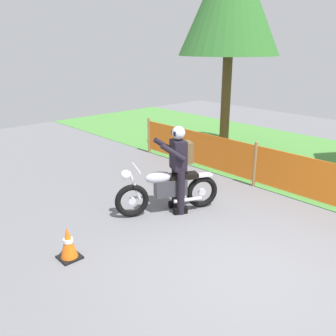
# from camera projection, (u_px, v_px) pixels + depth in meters

# --- Properties ---
(ground) EXTENTS (24.00, 24.00, 0.02)m
(ground) POSITION_uv_depth(u_px,v_px,m) (246.00, 270.00, 5.31)
(ground) COLOR slate
(motorcycle_lead) EXTENTS (1.02, 1.93, 0.98)m
(motorcycle_lead) POSITION_uv_depth(u_px,v_px,m) (167.00, 189.00, 7.00)
(motorcycle_lead) COLOR black
(motorcycle_lead) RESTS_ON ground
(rider_lead) EXTENTS (0.69, 0.78, 1.69)m
(rider_lead) POSITION_uv_depth(u_px,v_px,m) (179.00, 164.00, 6.92)
(rider_lead) COLOR black
(rider_lead) RESTS_ON ground
(traffic_cone) EXTENTS (0.32, 0.32, 0.53)m
(traffic_cone) POSITION_uv_depth(u_px,v_px,m) (68.00, 243.00, 5.52)
(traffic_cone) COLOR black
(traffic_cone) RESTS_ON ground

